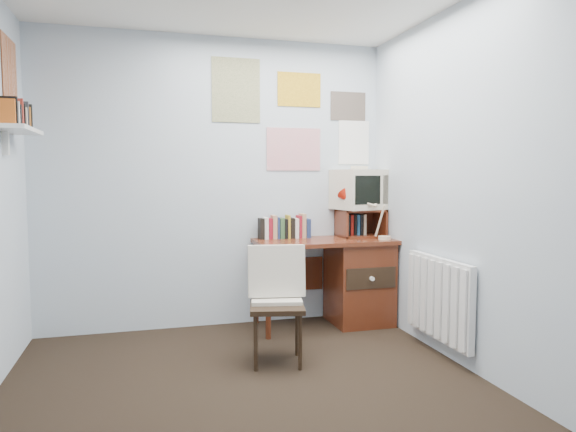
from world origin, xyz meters
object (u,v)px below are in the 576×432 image
(desk, at_px, (353,278))
(wall_shelf, at_px, (18,130))
(desk_chair, at_px, (277,307))
(tv_riser, at_px, (361,223))
(desk_lamp, at_px, (385,217))
(radiator, at_px, (439,298))
(crt_tv, at_px, (359,188))

(desk, relative_size, wall_shelf, 1.94)
(desk_chair, xyz_separation_m, wall_shelf, (-1.68, 0.40, 1.22))
(desk_chair, relative_size, tv_riser, 1.99)
(desk_lamp, distance_m, radiator, 0.95)
(radiator, height_order, wall_shelf, wall_shelf)
(crt_tv, bearing_deg, tv_riser, -78.15)
(desk_chair, distance_m, radiator, 1.19)
(desk, bearing_deg, desk_chair, -139.11)
(desk_chair, bearing_deg, crt_tv, 54.37)
(desk, distance_m, crt_tv, 0.82)
(desk_lamp, bearing_deg, desk, 162.59)
(desk, distance_m, radiator, 0.97)
(tv_riser, relative_size, wall_shelf, 0.65)
(radiator, bearing_deg, wall_shelf, 169.11)
(desk, xyz_separation_m, crt_tv, (0.11, 0.13, 0.80))
(desk, relative_size, radiator, 1.50)
(crt_tv, height_order, wall_shelf, wall_shelf)
(desk, bearing_deg, wall_shelf, -171.60)
(tv_riser, bearing_deg, wall_shelf, -169.68)
(tv_riser, bearing_deg, desk_chair, -138.86)
(desk, bearing_deg, crt_tv, 50.05)
(radiator, xyz_separation_m, wall_shelf, (-2.86, 0.55, 1.20))
(desk, xyz_separation_m, tv_riser, (0.12, 0.11, 0.48))
(desk, height_order, wall_shelf, wall_shelf)
(radiator, distance_m, wall_shelf, 3.15)
(crt_tv, distance_m, wall_shelf, 2.76)
(tv_riser, xyz_separation_m, radiator, (0.17, -1.04, -0.47))
(desk_lamp, bearing_deg, wall_shelf, -161.03)
(tv_riser, relative_size, radiator, 0.50)
(desk, xyz_separation_m, desk_chair, (-0.90, -0.78, -0.01))
(tv_riser, bearing_deg, crt_tv, 115.04)
(wall_shelf, bearing_deg, tv_riser, 10.32)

